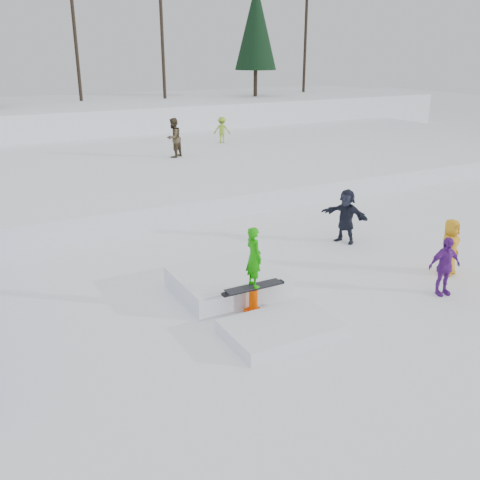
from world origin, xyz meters
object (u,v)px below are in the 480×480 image
spectator_yellow (449,247)px  walker_ygreen (222,130)px  walker_olive (174,138)px  spectator_purple (444,266)px  jib_rail_feature (242,292)px  spectator_dark (346,216)px

spectator_yellow → walker_ygreen: bearing=65.5°
walker_olive → spectator_yellow: (1.74, -15.59, -0.98)m
spectator_purple → jib_rail_feature: (-4.68, 1.96, -0.45)m
walker_olive → spectator_yellow: bearing=61.9°
walker_ygreen → jib_rail_feature: walker_ygreen is taller
spectator_dark → jib_rail_feature: size_ratio=0.39×
walker_ygreen → spectator_purple: bearing=110.8°
spectator_dark → walker_olive: bearing=161.4°
walker_olive → spectator_yellow: 15.72m
spectator_yellow → jib_rail_feature: bearing=152.1°
spectator_purple → jib_rail_feature: size_ratio=0.34×
walker_olive → walker_ygreen: 4.96m
walker_olive → walker_ygreen: (4.08, 2.81, -0.23)m
walker_olive → walker_ygreen: size_ratio=1.31×
walker_olive → jib_rail_feature: (-4.10, -14.50, -1.46)m
spectator_purple → spectator_dark: bearing=96.8°
spectator_purple → jib_rail_feature: bearing=168.7°
spectator_yellow → jib_rail_feature: jib_rail_feature is taller
spectator_yellow → spectator_dark: size_ratio=0.90×
spectator_purple → spectator_dark: (0.35, 4.26, 0.11)m
walker_ygreen → spectator_purple: walker_ygreen is taller
spectator_dark → jib_rail_feature: bearing=-88.4°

